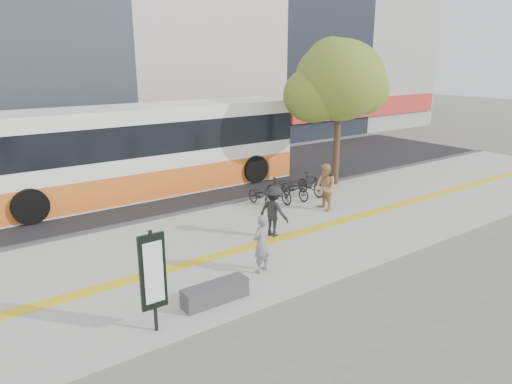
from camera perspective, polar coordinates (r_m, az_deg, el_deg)
ground at (r=13.35m, az=2.01°, el=-8.27°), size 120.00×120.00×0.00m
sidewalk at (r=14.45m, az=-1.66°, el=-6.15°), size 40.00×7.00×0.08m
tactile_strip at (r=14.05m, az=-0.51°, el=-6.60°), size 40.00×0.45×0.01m
street at (r=20.77m, az=-13.41°, el=0.32°), size 40.00×8.00×0.06m
curb at (r=17.27m, az=-8.23°, el=-2.45°), size 40.00×0.25×0.14m
bench at (r=11.01m, az=-5.00°, el=-12.15°), size 1.60×0.45×0.45m
signboard at (r=9.65m, az=-12.47°, el=-9.68°), size 0.55×0.10×2.20m
street_tree at (r=20.60m, az=9.90°, el=13.07°), size 4.40×3.80×6.31m
bus at (r=19.86m, az=-13.66°, el=4.70°), size 13.47×3.19×3.59m
bicycle_row at (r=18.35m, az=3.71°, el=0.29°), size 3.02×1.62×0.94m
seated_woman at (r=12.17m, az=0.63°, el=-6.32°), size 0.67×0.55×1.57m
pedestrian_tan at (r=17.22m, az=8.44°, el=0.55°), size 0.79×0.94×1.74m
pedestrian_dark at (r=14.61m, az=2.16°, el=-2.35°), size 0.89×1.18×1.62m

